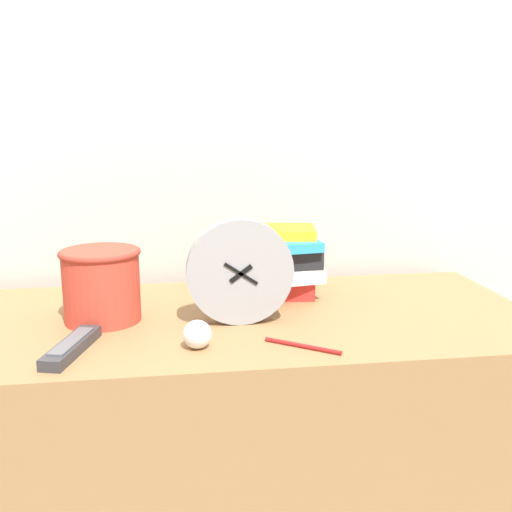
{
  "coord_description": "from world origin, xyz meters",
  "views": [
    {
      "loc": [
        -0.11,
        -0.89,
        1.1
      ],
      "look_at": [
        0.07,
        0.32,
        0.82
      ],
      "focal_mm": 42.0,
      "sensor_mm": 36.0,
      "label": 1
    }
  ],
  "objects_px": {
    "desk_clock": "(240,272)",
    "tv_remote": "(72,347)",
    "book_stack": "(268,262)",
    "basket": "(101,283)",
    "pen": "(303,346)",
    "crumpled_paper_ball": "(197,334)"
  },
  "relations": [
    {
      "from": "basket",
      "to": "crumpled_paper_ball",
      "type": "relative_size",
      "value": 3.12
    },
    {
      "from": "crumpled_paper_ball",
      "to": "basket",
      "type": "bearing_deg",
      "value": 135.19
    },
    {
      "from": "desk_clock",
      "to": "pen",
      "type": "bearing_deg",
      "value": -58.39
    },
    {
      "from": "desk_clock",
      "to": "tv_remote",
      "type": "xyz_separation_m",
      "value": [
        -0.31,
        -0.11,
        -0.09
      ]
    },
    {
      "from": "desk_clock",
      "to": "book_stack",
      "type": "xyz_separation_m",
      "value": [
        0.09,
        0.17,
        -0.02
      ]
    },
    {
      "from": "book_stack",
      "to": "basket",
      "type": "distance_m",
      "value": 0.38
    },
    {
      "from": "book_stack",
      "to": "tv_remote",
      "type": "xyz_separation_m",
      "value": [
        -0.39,
        -0.29,
        -0.07
      ]
    },
    {
      "from": "book_stack",
      "to": "pen",
      "type": "xyz_separation_m",
      "value": [
        0.01,
        -0.33,
        -0.08
      ]
    },
    {
      "from": "basket",
      "to": "tv_remote",
      "type": "height_order",
      "value": "basket"
    },
    {
      "from": "desk_clock",
      "to": "basket",
      "type": "height_order",
      "value": "desk_clock"
    },
    {
      "from": "desk_clock",
      "to": "crumpled_paper_ball",
      "type": "bearing_deg",
      "value": -126.45
    },
    {
      "from": "book_stack",
      "to": "basket",
      "type": "relative_size",
      "value": 1.57
    },
    {
      "from": "tv_remote",
      "to": "crumpled_paper_ball",
      "type": "xyz_separation_m",
      "value": [
        0.22,
        -0.01,
        0.01
      ]
    },
    {
      "from": "basket",
      "to": "pen",
      "type": "height_order",
      "value": "basket"
    },
    {
      "from": "desk_clock",
      "to": "basket",
      "type": "xyz_separation_m",
      "value": [
        -0.27,
        0.05,
        -0.03
      ]
    },
    {
      "from": "desk_clock",
      "to": "pen",
      "type": "xyz_separation_m",
      "value": [
        0.09,
        -0.15,
        -0.1
      ]
    },
    {
      "from": "book_stack",
      "to": "basket",
      "type": "bearing_deg",
      "value": -161.51
    },
    {
      "from": "tv_remote",
      "to": "pen",
      "type": "xyz_separation_m",
      "value": [
        0.4,
        -0.04,
        -0.01
      ]
    },
    {
      "from": "desk_clock",
      "to": "book_stack",
      "type": "distance_m",
      "value": 0.2
    },
    {
      "from": "desk_clock",
      "to": "basket",
      "type": "relative_size",
      "value": 1.32
    },
    {
      "from": "desk_clock",
      "to": "tv_remote",
      "type": "relative_size",
      "value": 1.17
    },
    {
      "from": "crumpled_paper_ball",
      "to": "pen",
      "type": "height_order",
      "value": "crumpled_paper_ball"
    }
  ]
}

